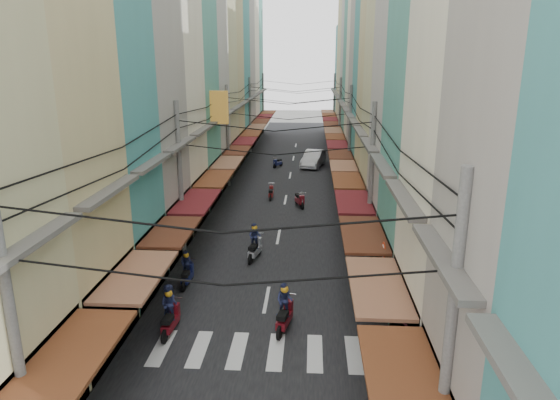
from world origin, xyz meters
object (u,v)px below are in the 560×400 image
at_px(market_umbrella, 434,311).
at_px(traffic_sign, 383,262).
at_px(white_car, 313,166).
at_px(bicycle, 400,315).

relative_size(market_umbrella, traffic_sign, 0.80).
xyz_separation_m(market_umbrella, traffic_sign, (-1.14, 3.68, 0.12)).
height_order(white_car, traffic_sign, traffic_sign).
bearing_deg(market_umbrella, bicycle, 94.71).
distance_m(white_car, traffic_sign, 29.45).
relative_size(white_car, market_umbrella, 2.13).
distance_m(white_car, market_umbrella, 33.21).
distance_m(white_car, bicycle, 29.32).
xyz_separation_m(bicycle, traffic_sign, (-0.83, -0.12, 2.39)).
bearing_deg(traffic_sign, bicycle, 8.51).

